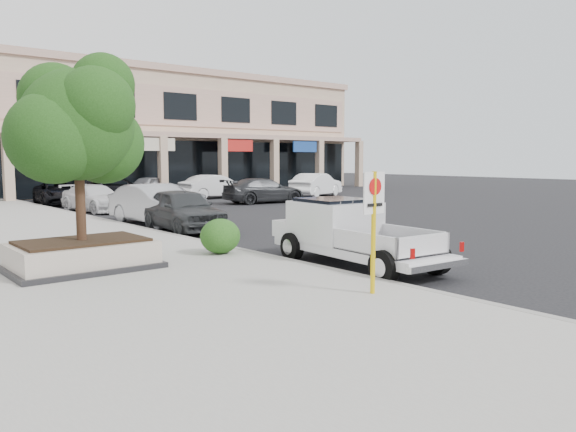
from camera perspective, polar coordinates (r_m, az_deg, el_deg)
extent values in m
plane|color=black|center=(14.03, 9.62, -5.22)|extent=(120.00, 120.00, 0.00)
cube|color=gray|center=(15.97, -21.08, -3.90)|extent=(8.00, 52.00, 0.15)
cube|color=gray|center=(17.60, -8.80, -2.68)|extent=(0.20, 52.00, 0.15)
cube|color=tan|center=(46.78, -16.59, 7.95)|extent=(40.00, 10.00, 9.00)
cube|color=tan|center=(47.20, -16.77, 13.71)|extent=(40.40, 10.40, 0.50)
cube|color=tan|center=(41.24, -13.21, 8.05)|extent=(40.00, 2.20, 0.35)
cube|color=tan|center=(52.68, 7.23, 5.29)|extent=(0.55, 0.55, 4.20)
cube|color=black|center=(42.16, -13.77, 4.86)|extent=(39.20, 0.08, 3.90)
cube|color=black|center=(13.78, -20.12, -4.82)|extent=(3.20, 2.20, 0.12)
cube|color=#A7988C|center=(13.73, -20.16, -3.55)|extent=(3.00, 2.00, 0.50)
cube|color=black|center=(13.69, -20.21, -2.39)|extent=(2.70, 1.70, 0.06)
cylinder|color=black|center=(13.58, -20.38, 2.33)|extent=(0.22, 0.22, 2.20)
sphere|color=#183B10|center=(13.58, -20.61, 8.66)|extent=(2.50, 2.50, 2.50)
sphere|color=#183B10|center=(14.09, -18.25, 7.00)|extent=(1.90, 1.90, 1.90)
sphere|color=#183B10|center=(14.00, -22.57, 10.96)|extent=(1.60, 1.60, 1.60)
cylinder|color=#E3B90B|center=(10.59, 8.67, -1.72)|extent=(0.09, 0.09, 2.30)
cube|color=white|center=(10.52, 8.73, 2.33)|extent=(0.55, 0.03, 0.78)
cylinder|color=red|center=(10.49, 8.87, 2.98)|extent=(0.32, 0.01, 0.32)
ellipsoid|color=#1D4D16|center=(15.03, -6.90, -2.05)|extent=(1.10, 0.99, 0.93)
imported|color=#2F3234|center=(21.03, -10.64, 0.65)|extent=(2.27, 4.76, 1.57)
imported|color=#9C9EA4|center=(23.08, -13.26, 1.13)|extent=(2.10, 5.07, 1.63)
imported|color=silver|center=(29.63, -18.99, 1.72)|extent=(2.46, 4.80, 1.33)
imported|color=black|center=(34.73, -22.25, 2.19)|extent=(2.83, 5.09, 1.35)
imported|color=#9A9BA1|center=(29.66, -12.09, 2.03)|extent=(4.44, 2.23, 1.45)
imported|color=silver|center=(37.45, -7.41, 2.99)|extent=(4.72, 1.69, 1.55)
imported|color=#282A2D|center=(33.41, -2.44, 2.60)|extent=(5.28, 2.72, 1.47)
imported|color=black|center=(35.09, -16.78, 2.57)|extent=(6.09, 4.54, 1.54)
imported|color=#A7A8AF|center=(40.87, -13.44, 3.02)|extent=(4.45, 3.03, 1.41)
imported|color=white|center=(38.83, 2.88, 3.18)|extent=(5.16, 3.26, 1.61)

